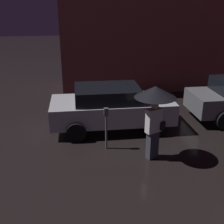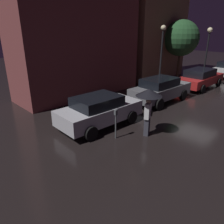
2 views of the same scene
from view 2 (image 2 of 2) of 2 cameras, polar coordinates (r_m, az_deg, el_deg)
The scene contains 11 objects.
ground_plane at distance 15.28m, azimuth 21.98°, elevation 3.20°, with size 60.00×60.00×0.00m, color black.
building_facade_left at distance 15.03m, azimuth -9.21°, elevation 22.20°, with size 8.47×3.00×9.29m.
building_facade_right at distance 20.82m, azimuth 10.84°, elevation 23.28°, with size 6.27×3.00×10.38m.
parked_car_silver at distance 10.08m, azimuth -3.32°, elevation 0.44°, with size 4.06×1.93×1.45m.
parked_car_grey at distance 13.77m, azimuth 12.54°, elevation 5.81°, with size 4.32×1.88×1.49m.
parked_car_red at distance 18.06m, azimuth 22.06°, elevation 8.24°, with size 4.55×1.94×1.42m.
pedestrian_with_umbrella at distance 8.98m, azimuth 9.56°, elevation 3.46°, with size 1.07×1.07×2.05m.
parking_meter at distance 8.88m, azimuth 0.98°, elevation -2.36°, with size 0.12×0.10×1.27m.
street_lamp_near at distance 17.28m, azimuth 12.90°, elevation 16.22°, with size 0.38×0.38×4.49m.
street_lamp_far at distance 23.76m, azimuth 23.89°, elevation 16.83°, with size 0.48×0.48×4.33m.
street_tree at distance 20.32m, azimuth 17.63°, elevation 17.89°, with size 2.97×2.97×4.96m.
Camera 2 is at (-13.48, -5.73, 4.35)m, focal length 35.00 mm.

